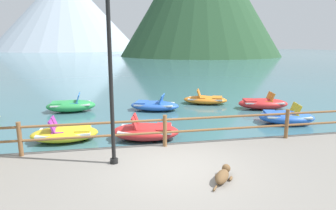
% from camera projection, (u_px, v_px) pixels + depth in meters
% --- Properties ---
extents(ground_plane, '(200.00, 200.00, 0.00)m').
position_uv_depth(ground_plane, '(120.00, 65.00, 45.74)').
color(ground_plane, '#3D6B75').
extents(dock_railing, '(23.92, 0.12, 0.95)m').
position_uv_depth(dock_railing, '(165.00, 127.00, 8.63)').
color(dock_railing, brown).
rests_on(dock_railing, promenade_dock).
extents(lamp_post, '(0.28, 0.28, 4.58)m').
position_uv_depth(lamp_post, '(110.00, 55.00, 6.95)').
color(lamp_post, black).
rests_on(lamp_post, promenade_dock).
extents(dog_resting, '(0.70, 0.89, 0.26)m').
position_uv_depth(dog_resting, '(223.00, 175.00, 6.55)').
color(dog_resting, brown).
rests_on(dog_resting, promenade_dock).
extents(pedal_boat_0, '(2.44, 1.33, 0.90)m').
position_uv_depth(pedal_boat_0, '(71.00, 106.00, 14.83)').
color(pedal_boat_0, green).
rests_on(pedal_boat_0, ground).
extents(pedal_boat_1, '(2.63, 1.83, 0.88)m').
position_uv_depth(pedal_boat_1, '(146.00, 131.00, 10.57)').
color(pedal_boat_1, red).
rests_on(pedal_boat_1, ground).
extents(pedal_boat_2, '(2.62, 1.98, 0.87)m').
position_uv_depth(pedal_boat_2, '(286.00, 117.00, 12.65)').
color(pedal_boat_2, blue).
rests_on(pedal_boat_2, ground).
extents(pedal_boat_3, '(2.75, 1.69, 0.88)m').
position_uv_depth(pedal_boat_3, '(263.00, 103.00, 15.41)').
color(pedal_boat_3, red).
rests_on(pedal_boat_3, ground).
extents(pedal_boat_4, '(2.69, 1.91, 0.81)m').
position_uv_depth(pedal_boat_4, '(205.00, 100.00, 16.69)').
color(pedal_boat_4, orange).
rests_on(pedal_boat_4, ground).
extents(pedal_boat_5, '(2.33, 1.38, 0.84)m').
position_uv_depth(pedal_boat_5, '(65.00, 133.00, 10.41)').
color(pedal_boat_5, yellow).
rests_on(pedal_boat_5, ground).
extents(pedal_boat_6, '(2.77, 2.02, 0.83)m').
position_uv_depth(pedal_boat_6, '(154.00, 105.00, 15.10)').
color(pedal_boat_6, blue).
rests_on(pedal_boat_6, ground).
extents(distant_peak, '(62.03, 62.03, 32.94)m').
position_uv_depth(distant_peak, '(66.00, 12.00, 126.84)').
color(distant_peak, '#9EADBC').
rests_on(distant_peak, ground).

